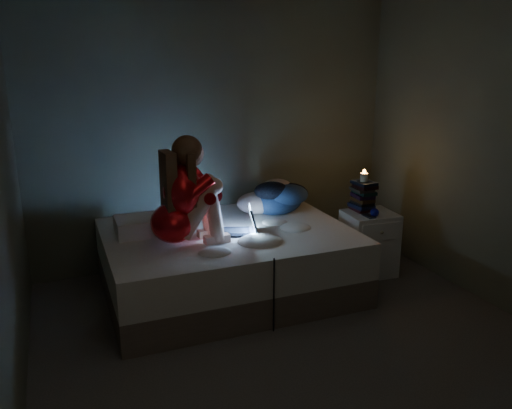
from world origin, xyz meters
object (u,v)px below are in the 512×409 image
bed (228,261)px  woman (172,192)px  laptop (236,219)px  nightstand (369,243)px  candle (364,178)px  phone (370,216)px

bed → woman: 0.90m
bed → laptop: bearing=-69.1°
nightstand → laptop: bearing=-176.4°
bed → candle: 1.48m
nightstand → candle: (-0.03, 0.10, 0.62)m
laptop → candle: bearing=22.4°
woman → laptop: (0.55, 0.09, -0.31)m
nightstand → candle: candle is taller
woman → phone: (1.80, -0.03, -0.39)m
nightstand → candle: bearing=108.9°
candle → woman: bearing=-174.6°
woman → laptop: size_ratio=2.47×
phone → nightstand: bearing=50.6°
laptop → nightstand: (1.33, -0.01, -0.39)m
bed → laptop: size_ratio=5.87×
candle → phone: 0.37m
laptop → nightstand: size_ratio=0.58×
woman → nightstand: size_ratio=1.44×
phone → woman: bearing=176.4°
woman → bed: bearing=17.6°
bed → nightstand: nightstand is taller
nightstand → phone: (-0.08, -0.10, 0.31)m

